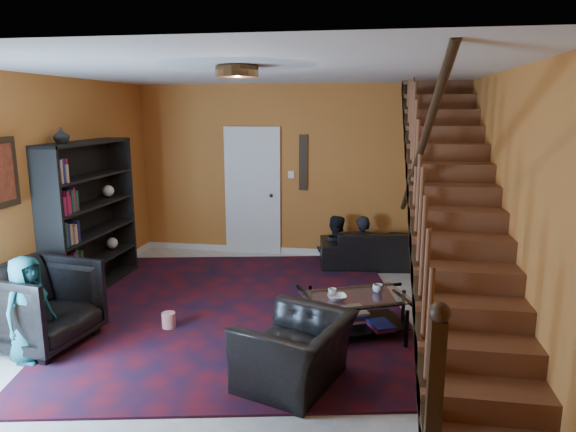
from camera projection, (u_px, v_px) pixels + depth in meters
name	position (u px, v px, depth m)	size (l,w,h in m)	color
floor	(259.00, 317.00, 6.04)	(5.50, 5.50, 0.00)	beige
room	(190.00, 273.00, 7.52)	(5.50, 5.50, 5.50)	#C1702A
staircase	(454.00, 206.00, 5.42)	(0.95, 5.02, 3.18)	brown
bookshelf	(91.00, 220.00, 6.80)	(0.35, 1.80, 2.00)	black
door	(253.00, 193.00, 8.57)	(0.82, 0.05, 2.05)	silver
wall_hanging	(303.00, 163.00, 8.34)	(0.14, 0.03, 0.90)	black
ceiling_fixture	(237.00, 72.00, 4.71)	(0.40, 0.40, 0.10)	#3F2814
rug	(240.00, 309.00, 6.26)	(3.92, 4.47, 0.02)	#4A0D15
sofa	(385.00, 248.00, 7.96)	(2.00, 0.78, 0.58)	black
armchair_left	(41.00, 305.00, 5.25)	(0.93, 0.95, 0.87)	black
armchair_right	(295.00, 352.00, 4.51)	(0.95, 0.83, 0.62)	black
person_adult_a	(362.00, 254.00, 8.09)	(0.45, 0.29, 1.23)	black
person_adult_b	(335.00, 253.00, 8.16)	(0.59, 0.46, 1.22)	black
person_child	(28.00, 309.00, 4.89)	(0.52, 0.34, 1.06)	#195E60
coffee_table	(355.00, 312.00, 5.56)	(1.28, 1.05, 0.43)	black
cup_a	(378.00, 288.00, 5.64)	(0.11, 0.11, 0.09)	#999999
cup_b	(332.00, 292.00, 5.51)	(0.09, 0.09, 0.09)	#999999
bowl	(337.00, 297.00, 5.42)	(0.20, 0.20, 0.05)	#999999
vase	(61.00, 135.00, 6.09)	(0.18, 0.18, 0.19)	#999999
popcorn_bucket	(169.00, 320.00, 5.69)	(0.15, 0.15, 0.17)	red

